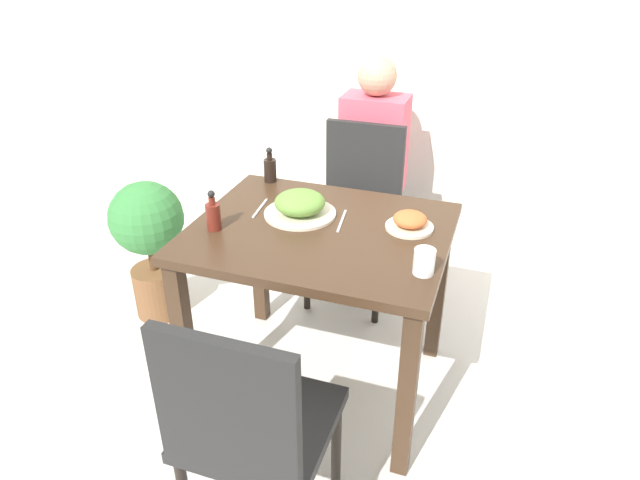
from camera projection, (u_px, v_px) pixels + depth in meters
The scene contains 14 objects.
ground_plane at pixel (320, 379), 2.49m from camera, with size 16.00×16.00×0.00m, color silver.
wall_back at pixel (410, 17), 3.10m from camera, with size 8.00×0.05×2.60m.
dining_table at pixel (320, 256), 2.18m from camera, with size 0.95×0.78×0.75m.
chair_near at pixel (249, 425), 1.60m from camera, with size 0.42×0.42×0.89m.
chair_far at pixel (357, 204), 2.87m from camera, with size 0.42×0.42×0.89m.
food_plate at pixel (300, 205), 2.20m from camera, with size 0.28×0.28×0.10m.
side_plate at pixel (410, 222), 2.11m from camera, with size 0.18×0.18×0.07m.
drink_cup at pixel (424, 262), 1.83m from camera, with size 0.07×0.07×0.09m.
sauce_bottle at pixel (270, 169), 2.49m from camera, with size 0.05×0.05×0.16m.
condiment_bottle at pixel (213, 215), 2.09m from camera, with size 0.05×0.05×0.16m.
fork_utensil at pixel (260, 208), 2.27m from camera, with size 0.03×0.17×0.00m.
spoon_utensil at pixel (342, 221), 2.17m from camera, with size 0.03×0.18×0.00m.
potted_plant_left at pixel (149, 237), 2.72m from camera, with size 0.35×0.35×0.71m.
person_figure at pixel (373, 167), 3.11m from camera, with size 0.34×0.22×1.17m.
Camera 1 is at (0.62, -1.78, 1.74)m, focal length 32.00 mm.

